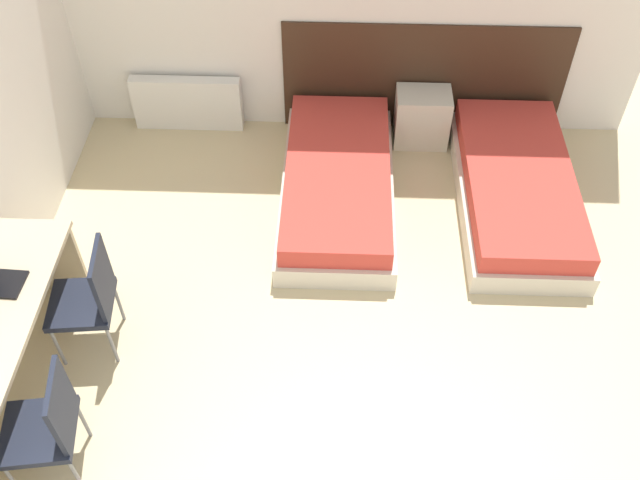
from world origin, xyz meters
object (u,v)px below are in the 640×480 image
(bed_near_window, at_px, (338,183))
(bed_near_door, at_px, (516,188))
(chair_near_notebook, at_px, (47,424))
(nightstand, at_px, (422,118))
(chair_near_laptop, at_px, (89,297))

(bed_near_window, distance_m, bed_near_door, 1.50)
(chair_near_notebook, bearing_deg, bed_near_window, 47.80)
(bed_near_window, xyz_separation_m, chair_near_notebook, (-1.65, -2.47, 0.33))
(bed_near_window, height_order, nightstand, nightstand)
(bed_near_door, xyz_separation_m, chair_near_notebook, (-3.15, -2.47, 0.33))
(bed_near_door, distance_m, chair_near_notebook, 4.02)
(nightstand, bearing_deg, bed_near_window, -132.18)
(chair_near_notebook, bearing_deg, chair_near_laptop, 81.39)
(nightstand, bearing_deg, bed_near_door, -47.82)
(nightstand, xyz_separation_m, chair_near_notebook, (-2.40, -3.30, 0.25))
(chair_near_notebook, bearing_deg, nightstand, 45.46)
(bed_near_window, height_order, chair_near_laptop, chair_near_laptop)
(chair_near_laptop, bearing_deg, nightstand, 38.58)
(nightstand, distance_m, chair_near_notebook, 4.09)
(bed_near_window, bearing_deg, chair_near_laptop, -137.05)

